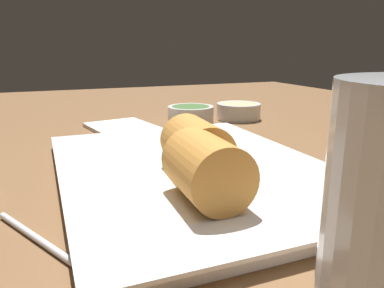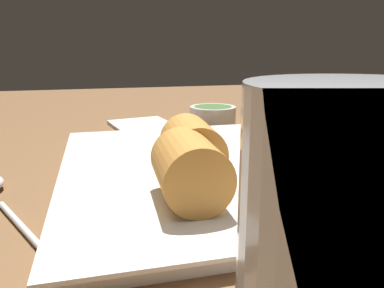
{
  "view_description": "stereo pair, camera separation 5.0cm",
  "coord_description": "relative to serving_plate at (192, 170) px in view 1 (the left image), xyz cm",
  "views": [
    {
      "loc": [
        31.8,
        -12.9,
        15.19
      ],
      "look_at": [
        -2.16,
        0.8,
        5.57
      ],
      "focal_mm": 35.0,
      "sensor_mm": 36.0,
      "label": 1
    },
    {
      "loc": [
        33.35,
        -8.14,
        15.19
      ],
      "look_at": [
        -2.16,
        0.8,
        5.57
      ],
      "focal_mm": 35.0,
      "sensor_mm": 36.0,
      "label": 2
    }
  ],
  "objects": [
    {
      "name": "roll_front_left",
      "position": [
        2.6,
        -0.29,
        3.33
      ],
      "size": [
        8.14,
        5.62,
        5.18
      ],
      "color": "#C68438",
      "rests_on": "serving_plate"
    },
    {
      "name": "serving_plate",
      "position": [
        0.0,
        0.0,
        0.0
      ],
      "size": [
        35.19,
        26.04,
        1.5
      ],
      "color": "white",
      "rests_on": "table_surface"
    },
    {
      "name": "dipping_bowl_far",
      "position": [
        -26.4,
        19.96,
        0.83
      ],
      "size": [
        8.06,
        8.06,
        2.93
      ],
      "color": "silver",
      "rests_on": "table_surface"
    },
    {
      "name": "roll_front_right",
      "position": [
        8.72,
        -2.48,
        3.33
      ],
      "size": [
        8.06,
        5.36,
        5.18
      ],
      "color": "#C68438",
      "rests_on": "serving_plate"
    },
    {
      "name": "dipping_bowl_near",
      "position": [
        -26.56,
        10.46,
        0.83
      ],
      "size": [
        8.06,
        8.06,
        2.93
      ],
      "color": "silver",
      "rests_on": "table_surface"
    },
    {
      "name": "napkin",
      "position": [
        -25.97,
        -1.97,
        -0.46
      ],
      "size": [
        12.75,
        11.46,
        0.6
      ],
      "color": "silver",
      "rests_on": "table_surface"
    },
    {
      "name": "salt_shaker",
      "position": [
        -0.52,
        20.95,
        2.82
      ],
      "size": [
        2.86,
        2.86,
        7.16
      ],
      "color": "silver",
      "rests_on": "table_surface"
    },
    {
      "name": "table_surface",
      "position": [
        2.16,
        -0.8,
        -1.76
      ],
      "size": [
        180.0,
        140.0,
        2.0
      ],
      "color": "brown",
      "rests_on": "ground"
    }
  ]
}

